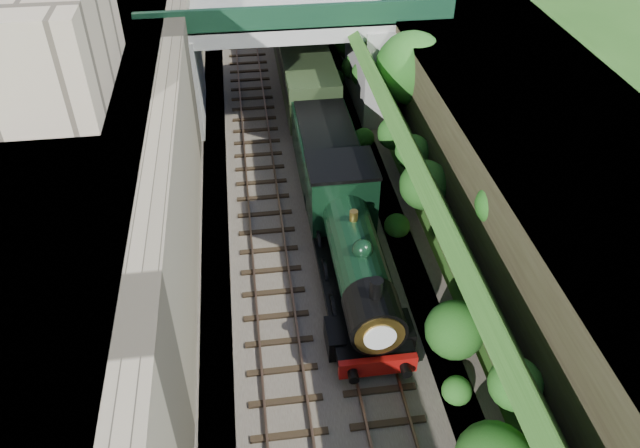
% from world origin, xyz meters
% --- Properties ---
extents(trackbed, '(10.00, 90.00, 0.20)m').
position_xyz_m(trackbed, '(0.00, 20.00, 0.10)').
color(trackbed, '#473F38').
rests_on(trackbed, ground).
extents(retaining_wall, '(1.00, 90.00, 7.00)m').
position_xyz_m(retaining_wall, '(-5.50, 20.00, 3.50)').
color(retaining_wall, '#756B56').
rests_on(retaining_wall, ground).
extents(street_plateau_left, '(6.00, 90.00, 7.00)m').
position_xyz_m(street_plateau_left, '(-9.00, 20.00, 3.50)').
color(street_plateau_left, '#262628').
rests_on(street_plateau_left, ground).
extents(street_plateau_right, '(8.00, 90.00, 6.25)m').
position_xyz_m(street_plateau_right, '(9.50, 20.00, 3.12)').
color(street_plateau_right, '#262628').
rests_on(street_plateau_right, ground).
extents(embankment_slope, '(4.39, 90.00, 6.36)m').
position_xyz_m(embankment_slope, '(5.01, 18.84, 2.78)').
color(embankment_slope, '#1E4714').
rests_on(embankment_slope, ground).
extents(track_left, '(2.50, 90.00, 0.20)m').
position_xyz_m(track_left, '(-2.00, 20.00, 0.25)').
color(track_left, black).
rests_on(track_left, trackbed).
extents(track_right, '(2.50, 90.00, 0.20)m').
position_xyz_m(track_right, '(1.20, 20.00, 0.25)').
color(track_right, black).
rests_on(track_right, trackbed).
extents(road_bridge, '(16.00, 6.40, 7.25)m').
position_xyz_m(road_bridge, '(0.94, 24.00, 4.08)').
color(road_bridge, gray).
rests_on(road_bridge, ground).
extents(building_near, '(4.00, 8.00, 4.00)m').
position_xyz_m(building_near, '(-9.50, 14.00, 9.00)').
color(building_near, gray).
rests_on(building_near, street_plateau_left).
extents(tree, '(3.60, 3.80, 6.60)m').
position_xyz_m(tree, '(5.91, 18.74, 4.65)').
color(tree, black).
rests_on(tree, ground).
extents(locomotive, '(3.10, 10.22, 3.83)m').
position_xyz_m(locomotive, '(1.20, 8.70, 1.89)').
color(locomotive, black).
rests_on(locomotive, trackbed).
extents(tender, '(2.70, 6.00, 3.05)m').
position_xyz_m(tender, '(1.20, 16.07, 1.62)').
color(tender, black).
rests_on(tender, trackbed).
extents(coach_front, '(2.90, 18.00, 3.70)m').
position_xyz_m(coach_front, '(1.20, 28.67, 2.05)').
color(coach_front, black).
rests_on(coach_front, trackbed).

